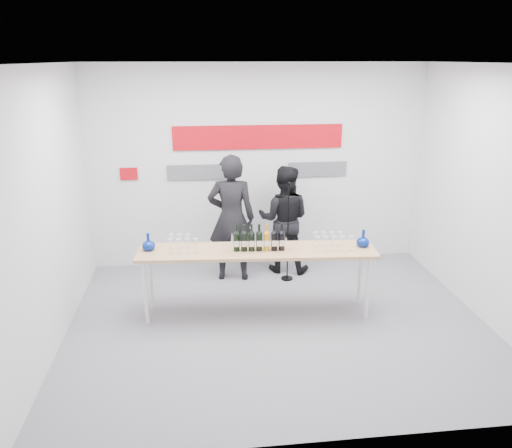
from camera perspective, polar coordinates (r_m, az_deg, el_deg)
name	(u,v)px	position (r m, az deg, el deg)	size (l,w,h in m)	color
ground	(278,322)	(6.18, 2.51, -11.17)	(5.00, 5.00, 0.00)	slate
back_wall	(258,167)	(7.51, 0.25, 6.54)	(5.00, 0.04, 3.00)	silver
signage	(255,147)	(7.42, -0.15, 8.80)	(3.38, 0.02, 0.79)	#B80712
tasting_table	(257,255)	(6.04, 0.11, -3.51)	(2.89, 0.77, 0.86)	tan
wine_bottles	(259,237)	(5.93, 0.37, -1.55)	(0.62, 0.12, 0.33)	black
decanter_left	(148,241)	(6.10, -12.20, -1.97)	(0.16, 0.16, 0.21)	navy
decanter_right	(363,238)	(6.22, 12.15, -1.58)	(0.16, 0.16, 0.21)	navy
glasses_left	(182,244)	(6.00, -8.50, -2.27)	(0.36, 0.24, 0.18)	silver
glasses_right	(331,241)	(6.08, 8.57, -1.99)	(0.46, 0.25, 0.18)	silver
presenter_left	(231,218)	(7.01, -2.83, 0.66)	(0.66, 0.44, 1.82)	black
presenter_right	(284,219)	(7.33, 3.20, 0.53)	(0.78, 0.60, 1.60)	black
mic_stand	(288,251)	(7.13, 3.63, -3.04)	(0.17, 0.17, 1.46)	black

